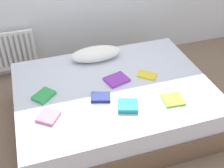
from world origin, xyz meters
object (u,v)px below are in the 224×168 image
pillow (96,54)px  textbook_navy (101,97)px  textbook_green (44,96)px  textbook_teal (128,106)px  textbook_purple (117,80)px  textbook_yellow (147,75)px  bed (113,104)px  textbook_pink (48,116)px  textbook_lime (173,99)px  radiator (11,51)px

pillow → textbook_navy: bearing=-101.6°
textbook_navy → textbook_green: (-0.51, 0.19, 0.00)m
pillow → textbook_teal: pillow is taller
textbook_green → textbook_purple: bearing=-39.2°
textbook_yellow → bed: bearing=-134.6°
textbook_green → textbook_yellow: bearing=-40.9°
textbook_purple → textbook_green: textbook_green is taller
pillow → textbook_purple: (0.09, -0.46, -0.06)m
textbook_teal → textbook_pink: (-0.71, 0.09, -0.01)m
pillow → textbook_lime: bearing=-61.2°
bed → textbook_green: 0.75m
bed → pillow: size_ratio=3.48×
textbook_teal → textbook_purple: size_ratio=0.81×
textbook_navy → radiator: bearing=137.7°
bed → textbook_pink: textbook_pink is taller
bed → radiator: 1.56m
pillow → textbook_lime: size_ratio=2.97×
bed → radiator: radiator is taller
bed → textbook_purple: (0.05, 0.06, 0.27)m
pillow → bed: bearing=-85.7°
textbook_pink → textbook_green: textbook_green is taller
textbook_lime → textbook_purple: size_ratio=0.85×
textbook_teal → textbook_purple: textbook_teal is taller
textbook_green → textbook_teal: bearing=-70.3°
bed → textbook_navy: size_ratio=10.77×
radiator → textbook_lime: radiator is taller
textbook_purple → pillow: bearing=85.9°
pillow → textbook_green: bearing=-142.9°
radiator → textbook_pink: radiator is taller
bed → textbook_teal: bearing=-86.5°
bed → textbook_pink: (-0.69, -0.27, 0.27)m
pillow → textbook_yellow: bearing=-48.4°
bed → textbook_yellow: textbook_yellow is taller
radiator → textbook_yellow: (1.37, -1.15, 0.12)m
textbook_purple → textbook_pink: bearing=-171.8°
textbook_purple → textbook_yellow: (0.33, -0.02, -0.00)m
textbook_navy → textbook_teal: size_ratio=1.01×
textbook_teal → textbook_yellow: textbook_teal is taller
textbook_green → textbook_pink: bearing=-131.5°
textbook_lime → pillow: bearing=124.3°
pillow → textbook_teal: (0.06, -0.89, -0.05)m
radiator → textbook_yellow: 1.79m
textbook_pink → textbook_green: bearing=36.9°
bed → pillow: (-0.04, 0.53, 0.33)m
textbook_navy → bed: bearing=58.8°
textbook_yellow → pillow: bearing=170.2°
textbook_teal → textbook_pink: bearing=-168.6°
textbook_navy → textbook_pink: (-0.51, -0.11, -0.00)m
radiator → textbook_navy: radiator is taller
textbook_yellow → textbook_pink: bearing=-125.2°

